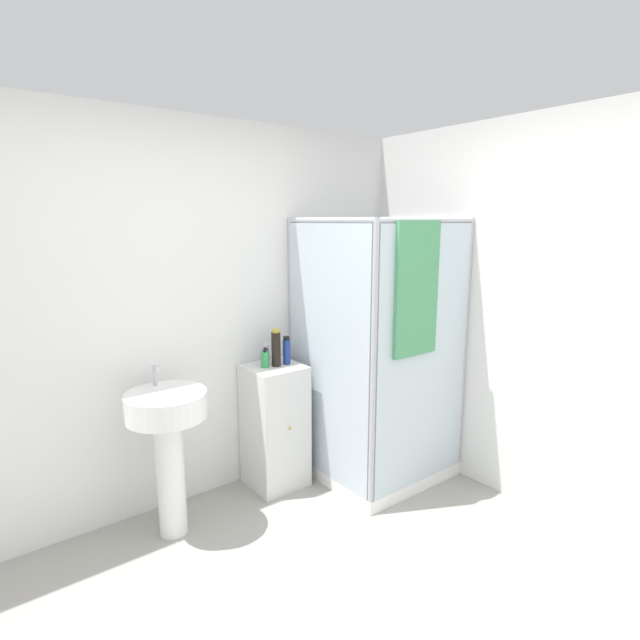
{
  "coord_description": "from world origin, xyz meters",
  "views": [
    {
      "loc": [
        -1.25,
        -1.35,
        1.86
      ],
      "look_at": [
        0.63,
        1.11,
        1.24
      ],
      "focal_mm": 28.0,
      "sensor_mm": 36.0,
      "label": 1
    }
  ],
  "objects": [
    {
      "name": "sink",
      "position": [
        -0.31,
        1.36,
        0.64
      ],
      "size": [
        0.46,
        0.46,
        1.02
      ],
      "color": "white",
      "rests_on": "ground_plane"
    },
    {
      "name": "lotion_bottle_white",
      "position": [
        0.49,
        1.57,
        0.93
      ],
      "size": [
        0.05,
        0.05,
        0.14
      ],
      "color": "#B299C6",
      "rests_on": "vanity_cabinet"
    },
    {
      "name": "wall_back",
      "position": [
        0.0,
        1.7,
        1.25
      ],
      "size": [
        6.4,
        0.06,
        2.5
      ],
      "primitive_type": "cube",
      "color": "white",
      "rests_on": "ground_plane"
    },
    {
      "name": "soap_dispenser",
      "position": [
        0.43,
        1.49,
        0.93
      ],
      "size": [
        0.06,
        0.06,
        0.14
      ],
      "color": "green",
      "rests_on": "vanity_cabinet"
    },
    {
      "name": "shampoo_bottle_tall_black",
      "position": [
        0.51,
        1.47,
        1.0
      ],
      "size": [
        0.06,
        0.06,
        0.26
      ],
      "color": "black",
      "rests_on": "vanity_cabinet"
    },
    {
      "name": "shampoo_bottle_blue",
      "position": [
        0.6,
        1.46,
        0.97
      ],
      "size": [
        0.05,
        0.05,
        0.2
      ],
      "color": "navy",
      "rests_on": "vanity_cabinet"
    },
    {
      "name": "vanity_cabinet",
      "position": [
        0.5,
        1.48,
        0.44
      ],
      "size": [
        0.37,
        0.39,
        0.88
      ],
      "color": "silver",
      "rests_on": "ground_plane"
    },
    {
      "name": "shower_enclosure",
      "position": [
        1.14,
        1.12,
        0.51
      ],
      "size": [
        0.92,
        0.95,
        1.88
      ],
      "color": "white",
      "rests_on": "ground_plane"
    },
    {
      "name": "wall_right",
      "position": [
        1.7,
        0.0,
        1.25
      ],
      "size": [
        0.06,
        6.4,
        2.5
      ],
      "primitive_type": "cube",
      "color": "white",
      "rests_on": "ground_plane"
    }
  ]
}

